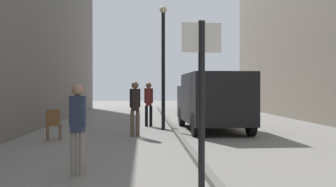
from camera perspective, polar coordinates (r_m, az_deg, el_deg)
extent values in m
plane|color=gray|center=(14.10, -5.04, -5.79)|extent=(80.00, 80.00, 0.00)
cube|color=#615F5B|center=(14.14, 1.41, -5.53)|extent=(0.16, 40.00, 0.12)
cylinder|color=gray|center=(8.06, -12.56, -7.88)|extent=(0.12, 0.12, 0.79)
cylinder|color=gray|center=(7.99, -11.48, -7.96)|extent=(0.12, 0.12, 0.79)
cube|color=#2D3851|center=(7.95, -12.03, -2.71)|extent=(0.26, 0.24, 0.67)
cylinder|color=#2D3851|center=(8.00, -12.80, -2.33)|extent=(0.09, 0.09, 0.57)
cylinder|color=#2D3851|center=(7.89, -11.26, -2.37)|extent=(0.09, 0.09, 0.57)
sphere|color=#9E755B|center=(7.94, -12.04, 0.49)|extent=(0.22, 0.22, 0.22)
cylinder|color=brown|center=(14.09, -4.80, -4.05)|extent=(0.13, 0.13, 0.85)
cylinder|color=brown|center=(14.13, -4.08, -4.04)|extent=(0.13, 0.13, 0.85)
cube|color=black|center=(14.07, -4.45, -0.83)|extent=(0.28, 0.25, 0.73)
cylinder|color=black|center=(14.04, -4.96, -0.62)|extent=(0.10, 0.10, 0.62)
cylinder|color=black|center=(14.09, -3.93, -0.61)|extent=(0.10, 0.10, 0.62)
sphere|color=brown|center=(14.06, -4.45, 1.13)|extent=(0.24, 0.24, 0.24)
cylinder|color=black|center=(17.77, -2.32, -3.05)|extent=(0.13, 0.13, 0.86)
cylinder|color=black|center=(17.76, -2.91, -3.05)|extent=(0.13, 0.13, 0.86)
cube|color=maroon|center=(17.73, -2.62, -0.47)|extent=(0.25, 0.21, 0.74)
cylinder|color=maroon|center=(17.74, -2.19, -0.29)|extent=(0.10, 0.10, 0.62)
cylinder|color=maroon|center=(17.72, -3.04, -0.29)|extent=(0.10, 0.10, 0.62)
sphere|color=brown|center=(17.73, -2.62, 1.10)|extent=(0.24, 0.24, 0.24)
cube|color=black|center=(15.46, 6.43, -0.61)|extent=(2.17, 4.05, 1.80)
cube|color=black|center=(18.20, 4.74, -1.12)|extent=(2.11, 1.61, 1.35)
cube|color=black|center=(18.73, 4.47, -0.16)|extent=(1.74, 0.08, 0.59)
cylinder|color=black|center=(17.95, 1.87, -3.11)|extent=(0.24, 0.81, 0.80)
cylinder|color=black|center=(18.26, 7.73, -3.05)|extent=(0.24, 0.81, 0.80)
cylinder|color=black|center=(14.06, 3.70, -4.17)|extent=(0.24, 0.81, 0.80)
cylinder|color=black|center=(14.45, 11.09, -4.05)|extent=(0.24, 0.81, 0.80)
cylinder|color=black|center=(6.34, 4.53, -1.97)|extent=(0.10, 0.10, 2.60)
cube|color=white|center=(6.38, 4.53, 7.49)|extent=(0.60, 0.09, 0.44)
cylinder|color=black|center=(16.35, -0.64, 3.00)|extent=(0.14, 0.14, 4.50)
sphere|color=beige|center=(16.62, -0.64, 11.19)|extent=(0.28, 0.28, 0.28)
cylinder|color=brown|center=(13.35, -14.15, -5.21)|extent=(0.04, 0.04, 0.45)
cylinder|color=brown|center=(13.30, -15.75, -5.24)|extent=(0.04, 0.04, 0.45)
cylinder|color=brown|center=(13.72, -14.39, -5.05)|extent=(0.04, 0.04, 0.45)
cylinder|color=brown|center=(13.67, -15.95, -5.08)|extent=(0.04, 0.04, 0.45)
cube|color=brown|center=(13.48, -15.06, -4.11)|extent=(0.56, 0.56, 0.04)
cube|color=brown|center=(13.66, -15.18, -3.01)|extent=(0.43, 0.19, 0.45)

